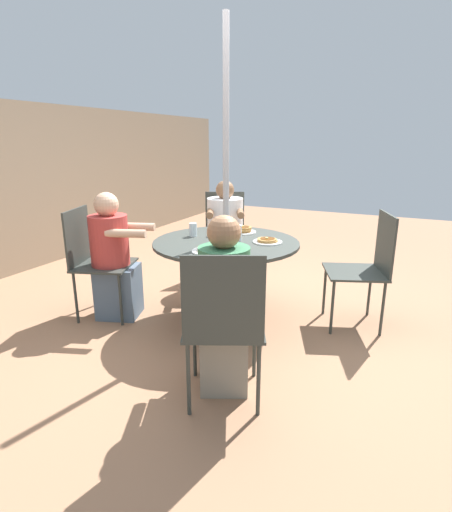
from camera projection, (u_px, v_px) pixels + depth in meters
ground_plane at (226, 320)px, 3.56m from camera, size 12.00×12.00×0.00m
patio_table at (226, 255)px, 3.39m from camera, size 1.23×1.23×0.72m
umbrella_pole at (226, 181)px, 3.22m from camera, size 0.05×0.05×2.44m
patio_chair_north at (93, 256)px, 3.52m from camera, size 0.60×0.60×0.97m
diner_north at (114, 261)px, 3.51m from camera, size 0.47×0.58×1.12m
patio_chair_east at (224, 319)px, 2.27m from camera, size 0.62×0.62×0.97m
diner_east at (224, 311)px, 2.46m from camera, size 0.54×0.47×1.13m
patio_chair_south at (367, 263)px, 3.31m from camera, size 0.61×0.61×0.97m
patio_chair_west at (225, 230)px, 4.53m from camera, size 0.63×0.63×0.97m
diner_west at (225, 238)px, 4.37m from camera, size 0.61×0.56×1.13m
pancake_plate_a at (208, 250)px, 3.03m from camera, size 0.24×0.24×0.05m
pancake_plate_b at (267, 241)px, 3.30m from camera, size 0.24×0.24×0.05m
pancake_plate_c at (242, 230)px, 3.66m from camera, size 0.24×0.24×0.07m
syrup_bottle at (230, 240)px, 3.16m from camera, size 0.09×0.07×0.14m
coffee_cup at (217, 230)px, 3.54m from camera, size 0.09×0.09×0.10m
drinking_glass_a at (193, 230)px, 3.52m from camera, size 0.07×0.07×0.12m
drinking_glass_b at (238, 233)px, 3.33m from camera, size 0.06×0.06×0.14m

